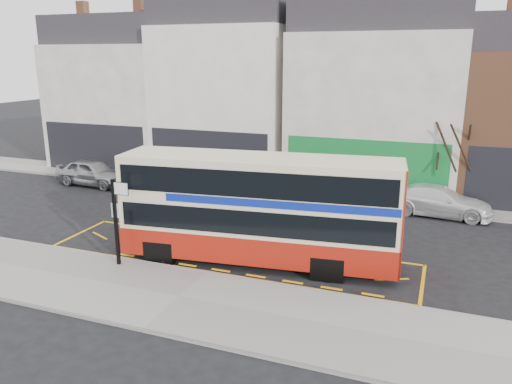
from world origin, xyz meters
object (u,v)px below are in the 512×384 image
at_px(double_decker_bus, 260,208).
at_px(car_white, 438,201).
at_px(bus_stop_post, 117,214).
at_px(street_tree_left, 84,114).
at_px(car_silver, 93,172).
at_px(street_tree_right, 455,133).
at_px(car_grey, 223,182).

bearing_deg(double_decker_bus, car_white, 47.60).
relative_size(bus_stop_post, street_tree_left, 0.59).
distance_m(double_decker_bus, car_white, 10.30).
relative_size(car_silver, street_tree_right, 0.83).
height_order(car_white, street_tree_left, street_tree_left).
bearing_deg(street_tree_left, car_white, -7.03).
height_order(double_decker_bus, street_tree_right, street_tree_right).
distance_m(bus_stop_post, car_silver, 12.79).
relative_size(car_grey, car_white, 0.86).
relative_size(car_grey, street_tree_left, 0.79).
distance_m(bus_stop_post, car_white, 14.88).
bearing_deg(street_tree_left, car_silver, -47.95).
distance_m(car_silver, car_white, 19.05).
bearing_deg(bus_stop_post, car_silver, 129.87).
height_order(double_decker_bus, bus_stop_post, double_decker_bus).
height_order(car_silver, street_tree_right, street_tree_right).
xyz_separation_m(car_silver, car_white, (19.02, 1.14, -0.07)).
distance_m(car_white, street_tree_left, 22.90).
relative_size(double_decker_bus, street_tree_left, 1.92).
distance_m(car_silver, street_tree_right, 19.85).
xyz_separation_m(car_grey, street_tree_left, (-11.44, 2.97, 2.89)).
xyz_separation_m(bus_stop_post, street_tree_left, (-12.13, 13.31, 1.56)).
relative_size(bus_stop_post, street_tree_right, 0.57).
bearing_deg(street_tree_left, car_grey, -14.57).
distance_m(car_silver, car_grey, 7.96).
relative_size(double_decker_bus, car_grey, 2.42).
bearing_deg(car_silver, car_white, -83.10).
distance_m(car_white, street_tree_right, 3.43).
bearing_deg(car_grey, street_tree_left, 88.92).
bearing_deg(bus_stop_post, street_tree_left, 129.75).
bearing_deg(street_tree_right, car_silver, -172.09).
bearing_deg(double_decker_bus, car_silver, 144.56).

